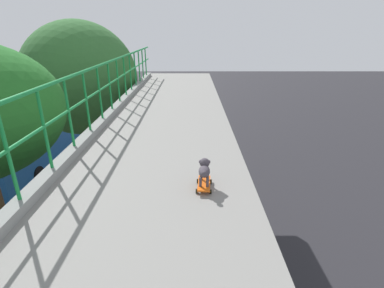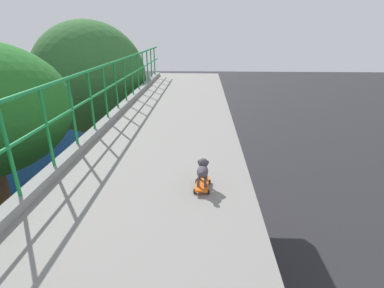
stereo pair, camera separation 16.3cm
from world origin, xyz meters
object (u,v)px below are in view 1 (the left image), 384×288
at_px(car_yellow_cab_fifth, 12,270).
at_px(small_dog, 205,169).
at_px(city_bus, 41,132).
at_px(toy_skateboard, 204,184).

bearing_deg(car_yellow_cab_fifth, small_dog, -30.91).
bearing_deg(city_bus, car_yellow_cab_fifth, -69.24).
bearing_deg(city_bus, toy_skateboard, -54.54).
xyz_separation_m(car_yellow_cab_fifth, toy_skateboard, (5.95, -3.60, 5.22)).
height_order(car_yellow_cab_fifth, small_dog, small_dog).
distance_m(car_yellow_cab_fifth, city_bus, 10.94).
relative_size(city_bus, toy_skateboard, 27.97).
bearing_deg(toy_skateboard, car_yellow_cab_fifth, 148.87).
bearing_deg(small_dog, car_yellow_cab_fifth, 149.09).
xyz_separation_m(city_bus, small_dog, (9.81, -13.74, 4.32)).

